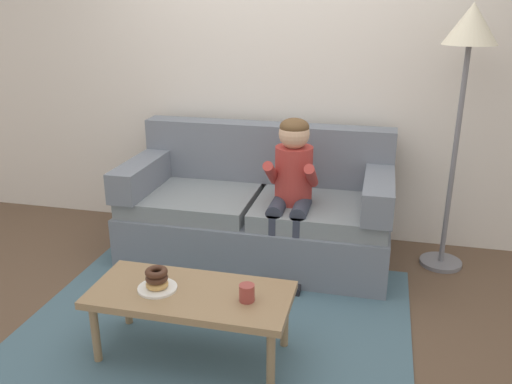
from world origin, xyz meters
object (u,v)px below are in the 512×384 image
coffee_table (191,299)px  person_child (292,182)px  couch (258,212)px  mug (247,293)px  floor_lamp (468,52)px  toy_controller (173,297)px  donut (157,284)px

coffee_table → person_child: 1.18m
couch → mug: 1.33m
couch → floor_lamp: floor_lamp is taller
floor_lamp → coffee_table: bearing=-134.7°
coffee_table → toy_controller: 0.67m
person_child → couch: bearing=143.8°
donut → floor_lamp: size_ratio=0.07×
mug → floor_lamp: size_ratio=0.05×
coffee_table → donut: 0.19m
toy_controller → mug: bearing=-73.2°
couch → coffee_table: bearing=-92.7°
donut → mug: size_ratio=1.33×
donut → toy_controller: (-0.14, 0.51, -0.40)m
toy_controller → floor_lamp: bearing=-5.9°
mug → floor_lamp: floor_lamp is taller
floor_lamp → toy_controller: bearing=-151.6°
floor_lamp → mug: bearing=-127.3°
mug → couch: bearing=100.8°
couch → donut: (-0.24, -1.31, 0.08)m
couch → person_child: person_child is taller
person_child → coffee_table: bearing=-107.7°
coffee_table → donut: (-0.18, -0.02, 0.07)m
donut → toy_controller: 0.67m
couch → floor_lamp: (1.35, 0.14, 1.18)m
couch → floor_lamp: bearing=6.0°
person_child → toy_controller: 1.10m
mug → toy_controller: bearing=141.0°
mug → toy_controller: size_ratio=0.40×
person_child → mug: bearing=-91.7°
couch → person_child: bearing=-36.2°
toy_controller → floor_lamp: size_ratio=0.12×
donut → floor_lamp: (1.59, 1.45, 1.10)m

